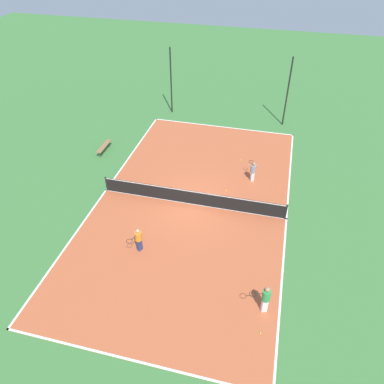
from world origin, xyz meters
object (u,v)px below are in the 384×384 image
Objects in this scene: fence_post_back_left at (171,81)px; fence_post_back_right at (287,92)px; tennis_ball_midcourt at (226,190)px; tennis_net at (192,197)px; tennis_ball_far_baseline at (260,333)px; player_center_orange at (138,239)px; bench at (104,147)px; player_baseline_gray at (253,170)px; tennis_ball_right_alley at (241,160)px; player_far_green at (266,298)px.

fence_post_back_left is 9.26m from fence_post_back_right.
fence_post_back_right is (2.86, 9.79, 2.65)m from tennis_ball_midcourt.
tennis_net is 8.94m from tennis_ball_far_baseline.
player_center_orange is 0.26× the size of fence_post_back_right.
tennis_net reaches higher than tennis_ball_far_baseline.
fence_post_back_right is (12.18, 7.29, 2.31)m from bench.
fence_post_back_left reaches higher than player_center_orange.
fence_post_back_left is at bearing 22.47° from player_baseline_gray.
fence_post_back_right reaches higher than tennis_ball_midcourt.
player_center_orange is 10.38m from tennis_ball_right_alley.
fence_post_back_left reaches higher than player_baseline_gray.
fence_post_back_left is at bearing 180.00° from fence_post_back_right.
fence_post_back_left is at bearing 123.19° from tennis_ball_midcourt.
bench is at bearing 150.74° from tennis_net.
fence_post_back_right is at bearing 68.09° from tennis_net.
player_far_green is 23.11× the size of tennis_ball_right_alley.
tennis_ball_far_baseline is (3.04, -9.25, 0.00)m from tennis_ball_midcourt.
tennis_ball_right_alley is (-1.02, 2.12, -0.74)m from player_baseline_gray.
tennis_ball_right_alley is 1.00× the size of tennis_ball_far_baseline.
bench is 0.35× the size of fence_post_back_left.
tennis_ball_midcourt is at bearing 174.90° from player_center_orange.
player_center_orange is at bearing 153.39° from tennis_ball_far_baseline.
tennis_ball_right_alley is at bearing 84.07° from tennis_ball_midcourt.
fence_post_back_right reaches higher than tennis_net.
tennis_ball_midcourt is 9.74m from tennis_ball_far_baseline.
tennis_ball_right_alley is at bearing -42.28° from fence_post_back_left.
bench is at bearing -59.64° from player_far_green.
bench reaches higher than tennis_ball_right_alley.
fence_post_back_right reaches higher than tennis_ball_far_baseline.
bench is at bearing 164.99° from tennis_ball_midcourt.
tennis_net reaches higher than tennis_ball_midcourt.
tennis_ball_right_alley is 0.01× the size of fence_post_back_left.
fence_post_back_right is (-0.19, 17.87, 1.79)m from player_far_green.
player_baseline_gray is at bearing -64.42° from tennis_ball_right_alley.
player_far_green reaches higher than bench.
player_center_orange is 17.10m from fence_post_back_right.
fence_post_back_right is at bearing 68.05° from tennis_ball_right_alley.
player_far_green reaches higher than tennis_ball_far_baseline.
tennis_ball_far_baseline is at bearing 70.45° from player_far_green.
tennis_ball_far_baseline is 0.01× the size of fence_post_back_left.
tennis_ball_right_alley is 3.64m from tennis_ball_midcourt.
player_far_green is at bearing 89.53° from tennis_ball_far_baseline.
tennis_ball_midcourt is at bearing -56.81° from fence_post_back_left.
tennis_ball_far_baseline is at bearing -63.62° from fence_post_back_left.
player_far_green is 8.69m from tennis_ball_midcourt.
player_center_orange is 16.14m from fence_post_back_left.
fence_post_back_right is (4.63, 11.51, 2.18)m from tennis_net.
player_center_orange is at bearing -145.51° from bench.
tennis_net is 2.02× the size of fence_post_back_left.
fence_post_back_right reaches higher than player_far_green.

